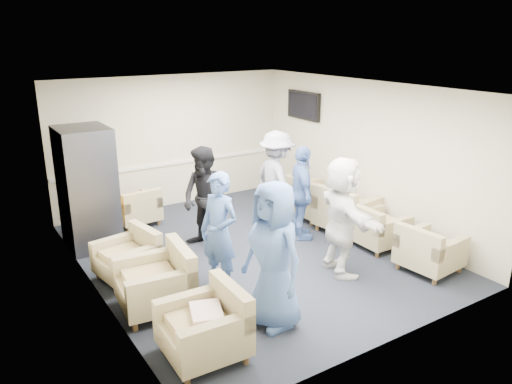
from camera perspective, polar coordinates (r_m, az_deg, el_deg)
floor at (r=8.34m, az=-0.65°, el=-6.97°), size 6.00×6.00×0.00m
ceiling at (r=7.62m, az=-0.73°, el=11.81°), size 6.00×6.00×0.00m
back_wall at (r=10.47m, az=-9.46°, el=5.72°), size 5.00×0.02×2.70m
front_wall at (r=5.69m, az=15.58°, el=-5.01°), size 5.00×0.02×2.70m
left_wall at (r=6.94m, az=-18.48°, el=-1.14°), size 0.02×6.00×2.70m
right_wall at (r=9.40m, az=12.39°, el=4.18°), size 0.02×6.00×2.70m
chair_rail at (r=10.55m, az=-9.30°, el=3.31°), size 4.98×0.04×0.06m
tv at (r=10.55m, az=5.45°, el=9.82°), size 0.10×1.00×0.58m
armchair_left_near at (r=5.79m, az=-5.52°, el=-15.25°), size 0.89×0.89×0.69m
armchair_left_mid at (r=6.74m, az=-10.99°, el=-10.25°), size 0.99×0.99×0.72m
armchair_left_far at (r=7.64m, az=-14.17°, el=-7.37°), size 0.91×0.91×0.63m
armchair_right_near at (r=8.04m, az=19.04°, el=-6.51°), size 0.87×0.87×0.64m
armchair_right_midnear at (r=8.69m, az=13.57°, el=-4.17°), size 0.82×0.82×0.64m
armchair_right_midfar at (r=9.20m, az=10.17°, el=-2.34°), size 1.07×1.07×0.75m
armchair_right_far at (r=9.87m, az=6.42°, el=-0.94°), size 0.88×0.88×0.69m
armchair_corner at (r=9.71m, az=-13.40°, el=-1.91°), size 0.81×0.81×0.61m
vending_machine at (r=8.77m, az=-18.68°, el=0.46°), size 0.83×0.97×2.04m
backpack at (r=6.82m, az=-9.40°, el=-10.77°), size 0.33×0.26×0.50m
pillow at (r=5.69m, az=-5.68°, el=-13.78°), size 0.46×0.53×0.13m
person_front_left at (r=6.05m, az=2.04°, el=-7.26°), size 0.72×0.98×1.86m
person_mid_left at (r=6.95m, az=-4.22°, el=-4.60°), size 0.60×0.73×1.71m
person_back_left at (r=8.23m, az=-5.83°, el=-0.86°), size 0.91×1.03×1.75m
person_back_right at (r=9.18m, az=2.40°, el=1.39°), size 0.74×1.21×1.81m
person_mid_right at (r=8.68m, az=5.25°, el=-0.15°), size 0.75×1.06×1.67m
person_front_right at (r=7.48m, az=9.82°, el=-2.74°), size 0.99×1.76×1.81m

